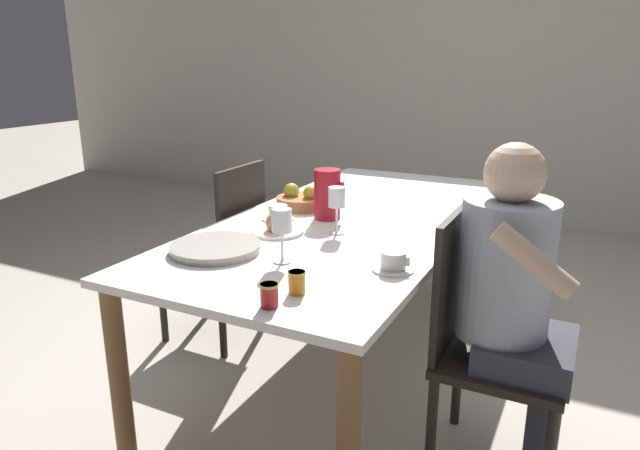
# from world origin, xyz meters

# --- Properties ---
(ground_plane) EXTENTS (20.00, 20.00, 0.00)m
(ground_plane) POSITION_xyz_m (0.00, 0.00, 0.00)
(ground_plane) COLOR beige
(wall_back) EXTENTS (10.00, 0.06, 2.60)m
(wall_back) POSITION_xyz_m (0.00, 2.89, 1.30)
(wall_back) COLOR beige
(wall_back) RESTS_ON ground_plane
(dining_table) EXTENTS (0.99, 2.15, 0.72)m
(dining_table) POSITION_xyz_m (0.00, 0.00, 0.65)
(dining_table) COLOR white
(dining_table) RESTS_ON ground_plane
(chair_person_side) EXTENTS (0.42, 0.42, 0.92)m
(chair_person_side) POSITION_xyz_m (0.68, -0.44, 0.48)
(chair_person_side) COLOR black
(chair_person_side) RESTS_ON ground_plane
(chair_opposite) EXTENTS (0.42, 0.42, 0.92)m
(chair_opposite) POSITION_xyz_m (-0.68, -0.05, 0.48)
(chair_opposite) COLOR black
(chair_opposite) RESTS_ON ground_plane
(person_seated) EXTENTS (0.39, 0.41, 1.17)m
(person_seated) POSITION_xyz_m (0.77, -0.45, 0.69)
(person_seated) COLOR #33333D
(person_seated) RESTS_ON ground_plane
(red_pitcher) EXTENTS (0.14, 0.12, 0.22)m
(red_pitcher) POSITION_xyz_m (-0.09, -0.06, 0.84)
(red_pitcher) COLOR #A31423
(red_pitcher) RESTS_ON dining_table
(wine_glass_water) EXTENTS (0.07, 0.07, 0.19)m
(wine_glass_water) POSITION_xyz_m (0.04, -0.25, 0.87)
(wine_glass_water) COLOR white
(wine_glass_water) RESTS_ON dining_table
(wine_glass_juice) EXTENTS (0.07, 0.07, 0.19)m
(wine_glass_juice) POSITION_xyz_m (0.01, -0.64, 0.86)
(wine_glass_juice) COLOR white
(wine_glass_juice) RESTS_ON dining_table
(teacup_near_person) EXTENTS (0.14, 0.14, 0.07)m
(teacup_near_person) POSITION_xyz_m (0.39, -0.54, 0.75)
(teacup_near_person) COLOR silver
(teacup_near_person) RESTS_ON dining_table
(teacup_across) EXTENTS (0.14, 0.14, 0.07)m
(teacup_across) POSITION_xyz_m (-0.28, -0.18, 0.75)
(teacup_across) COLOR silver
(teacup_across) RESTS_ON dining_table
(serving_tray) EXTENTS (0.34, 0.34, 0.03)m
(serving_tray) POSITION_xyz_m (-0.26, -0.65, 0.74)
(serving_tray) COLOR #B7B2A8
(serving_tray) RESTS_ON dining_table
(bread_plate) EXTENTS (0.22, 0.22, 0.10)m
(bread_plate) POSITION_xyz_m (-0.18, -0.35, 0.75)
(bread_plate) COLOR silver
(bread_plate) RESTS_ON dining_table
(jam_jar_amber) EXTENTS (0.05, 0.05, 0.07)m
(jam_jar_amber) POSITION_xyz_m (0.19, -0.86, 0.76)
(jam_jar_amber) COLOR #C67A1E
(jam_jar_amber) RESTS_ON dining_table
(jam_jar_red) EXTENTS (0.05, 0.05, 0.07)m
(jam_jar_red) POSITION_xyz_m (0.17, -0.98, 0.76)
(jam_jar_red) COLOR #A81E1E
(jam_jar_red) RESTS_ON dining_table
(fruit_bowl) EXTENTS (0.23, 0.23, 0.12)m
(fruit_bowl) POSITION_xyz_m (-0.28, 0.04, 0.76)
(fruit_bowl) COLOR #9E6B3D
(fruit_bowl) RESTS_ON dining_table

